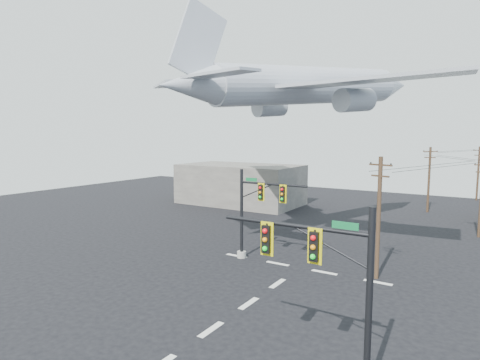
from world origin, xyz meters
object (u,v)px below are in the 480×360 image
Objects in this scene: signal_mast_near at (333,293)px; airliner at (310,86)px; utility_pole_c at (429,178)px; utility_pole_d at (478,172)px; signal_mast_far at (254,213)px; utility_pole_a at (379,216)px.

airliner is (-9.72, 20.94, 10.90)m from signal_mast_near.
utility_pole_d is (5.38, 15.22, -0.11)m from utility_pole_c.
utility_pole_c is at bearing 72.89° from signal_mast_far.
airliner reaches higher than utility_pole_d.
signal_mast_far is at bearing -155.09° from utility_pole_a.
airliner reaches higher than signal_mast_near.
utility_pole_d reaches higher than signal_mast_near.
signal_mast_far is 9.90m from utility_pole_a.
signal_mast_far is at bearing 130.63° from signal_mast_near.
signal_mast_far is 0.86× the size of utility_pole_c.
signal_mast_near is at bearing -133.73° from airliner.
airliner is (-13.28, -38.48, 10.51)m from utility_pole_d.
signal_mast_near is 1.02× the size of signal_mast_far.
utility_pole_c is 1.02× the size of utility_pole_d.
utility_pole_c reaches higher than signal_mast_far.
utility_pole_d is at bearing 59.11° from utility_pole_c.
utility_pole_d is at bearing 86.57° from signal_mast_near.
signal_mast_far is 48.54m from utility_pole_d.
signal_mast_near is 44.24m from utility_pole_c.
utility_pole_c is at bearing 2.64° from airliner.
signal_mast_near is 25.52m from airliner.
airliner is (-7.89, -23.27, 10.40)m from utility_pole_c.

